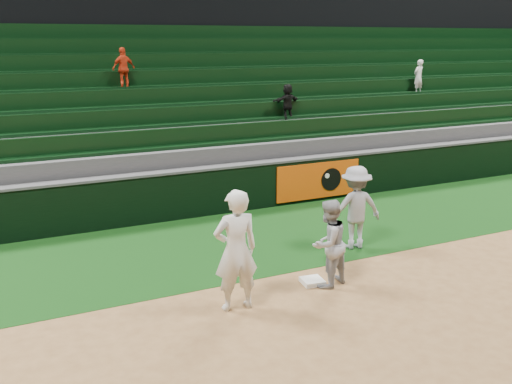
# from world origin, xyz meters

# --- Properties ---
(ground) EXTENTS (70.00, 70.00, 0.00)m
(ground) POSITION_xyz_m (0.00, 0.00, 0.00)
(ground) COLOR brown
(ground) RESTS_ON ground
(foul_grass) EXTENTS (36.00, 4.20, 0.01)m
(foul_grass) POSITION_xyz_m (0.00, 3.00, 0.00)
(foul_grass) COLOR black
(foul_grass) RESTS_ON ground
(upper_deck) EXTENTS (40.00, 12.00, 12.00)m
(upper_deck) POSITION_xyz_m (0.00, 17.45, 6.00)
(upper_deck) COLOR black
(upper_deck) RESTS_ON ground
(first_base) EXTENTS (0.43, 0.43, 0.09)m
(first_base) POSITION_xyz_m (-0.00, 0.29, 0.04)
(first_base) COLOR white
(first_base) RESTS_ON ground
(first_baseman) EXTENTS (0.78, 0.53, 2.08)m
(first_baseman) POSITION_xyz_m (-1.68, -0.02, 1.04)
(first_baseman) COLOR silver
(first_baseman) RESTS_ON ground
(baserunner) EXTENTS (0.96, 0.86, 1.64)m
(baserunner) POSITION_xyz_m (0.20, 0.11, 0.82)
(baserunner) COLOR #9FA1A9
(baserunner) RESTS_ON ground
(base_coach) EXTENTS (1.27, 0.87, 1.81)m
(base_coach) POSITION_xyz_m (1.78, 1.53, 0.91)
(base_coach) COLOR #9496A0
(base_coach) RESTS_ON foul_grass
(field_wall) EXTENTS (36.00, 0.45, 1.25)m
(field_wall) POSITION_xyz_m (0.03, 5.20, 0.63)
(field_wall) COLOR black
(field_wall) RESTS_ON ground
(stadium_seating) EXTENTS (36.00, 5.95, 5.00)m
(stadium_seating) POSITION_xyz_m (-0.00, 8.97, 1.70)
(stadium_seating) COLOR #39393B
(stadium_seating) RESTS_ON ground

